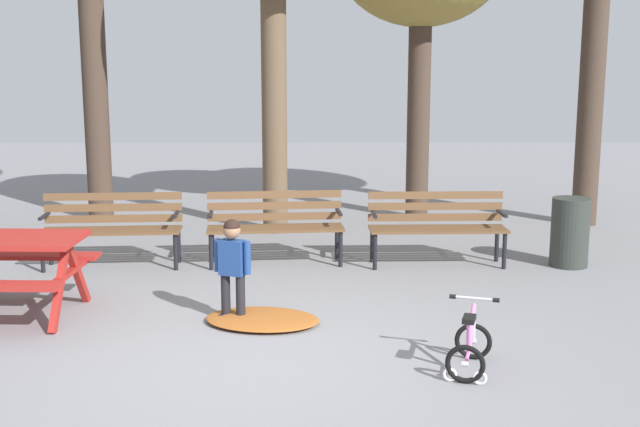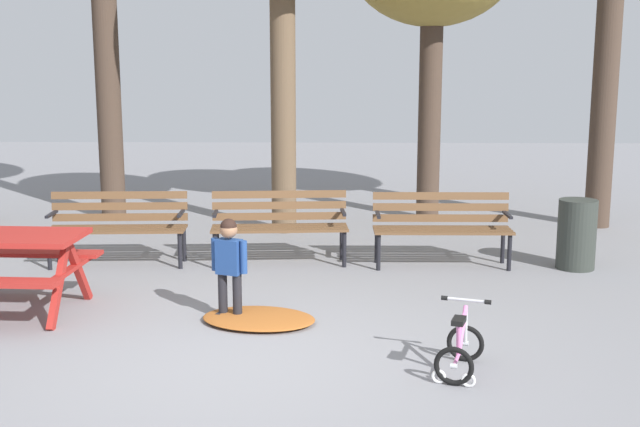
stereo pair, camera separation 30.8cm
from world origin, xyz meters
TOP-DOWN VIEW (x-y plane):
  - ground at (0.00, 0.00)m, footprint 36.00×36.00m
  - park_bench_far_left at (-1.79, 3.10)m, footprint 1.62×0.55m
  - park_bench_left at (0.10, 3.20)m, footprint 1.63×0.58m
  - park_bench_right at (2.01, 3.13)m, footprint 1.60×0.47m
  - child_standing at (-0.20, 1.03)m, footprint 0.34×0.24m
  - kids_bicycle at (1.73, -0.24)m, footprint 0.50×0.63m
  - leaf_pile at (0.07, 0.96)m, footprint 1.18×0.93m
  - trash_bin at (3.55, 3.01)m, footprint 0.44×0.44m

SIDE VIEW (x-z plane):
  - ground at x=0.00m, z-range 0.00..0.00m
  - leaf_pile at x=0.07m, z-range 0.00..0.07m
  - kids_bicycle at x=1.73m, z-range -0.07..0.47m
  - trash_bin at x=3.55m, z-range 0.00..0.81m
  - park_bench_far_left at x=-1.79m, z-range 0.08..0.94m
  - park_bench_left at x=0.10m, z-range 0.08..0.94m
  - park_bench_right at x=2.01m, z-range 0.08..0.94m
  - child_standing at x=-0.20m, z-range 0.08..1.03m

